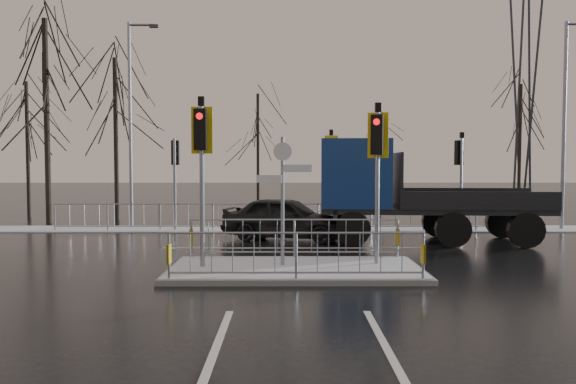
{
  "coord_description": "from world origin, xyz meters",
  "views": [
    {
      "loc": [
        -0.2,
        -13.19,
        2.61
      ],
      "look_at": [
        -0.17,
        2.19,
        1.8
      ],
      "focal_mm": 35.0,
      "sensor_mm": 36.0,
      "label": 1
    }
  ],
  "objects_px": {
    "street_lamp_left": "(132,116)",
    "flatbed_truck": "(386,187)",
    "traffic_island": "(295,256)",
    "car_far_lane": "(286,218)",
    "street_lamp_right": "(566,116)"
  },
  "relations": [
    {
      "from": "traffic_island",
      "to": "street_lamp_left",
      "type": "distance_m",
      "value": 12.17
    },
    {
      "from": "traffic_island",
      "to": "street_lamp_left",
      "type": "height_order",
      "value": "street_lamp_left"
    },
    {
      "from": "traffic_island",
      "to": "car_far_lane",
      "type": "xyz_separation_m",
      "value": [
        -0.22,
        5.7,
        0.34
      ]
    },
    {
      "from": "flatbed_truck",
      "to": "car_far_lane",
      "type": "bearing_deg",
      "value": 172.56
    },
    {
      "from": "traffic_island",
      "to": "car_far_lane",
      "type": "relative_size",
      "value": 1.4
    },
    {
      "from": "traffic_island",
      "to": "flatbed_truck",
      "type": "distance_m",
      "value": 6.27
    },
    {
      "from": "traffic_island",
      "to": "street_lamp_left",
      "type": "bearing_deg",
      "value": 124.07
    },
    {
      "from": "traffic_island",
      "to": "car_far_lane",
      "type": "bearing_deg",
      "value": 92.16
    },
    {
      "from": "traffic_island",
      "to": "car_far_lane",
      "type": "distance_m",
      "value": 5.71
    },
    {
      "from": "car_far_lane",
      "to": "street_lamp_right",
      "type": "relative_size",
      "value": 0.54
    },
    {
      "from": "car_far_lane",
      "to": "street_lamp_left",
      "type": "distance_m",
      "value": 8.19
    },
    {
      "from": "flatbed_truck",
      "to": "street_lamp_right",
      "type": "distance_m",
      "value": 8.56
    },
    {
      "from": "street_lamp_left",
      "to": "flatbed_truck",
      "type": "bearing_deg",
      "value": -23.94
    },
    {
      "from": "street_lamp_right",
      "to": "street_lamp_left",
      "type": "xyz_separation_m",
      "value": [
        -17.0,
        1.0,
        0.1
      ]
    },
    {
      "from": "street_lamp_right",
      "to": "flatbed_truck",
      "type": "bearing_deg",
      "value": -156.71
    }
  ]
}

